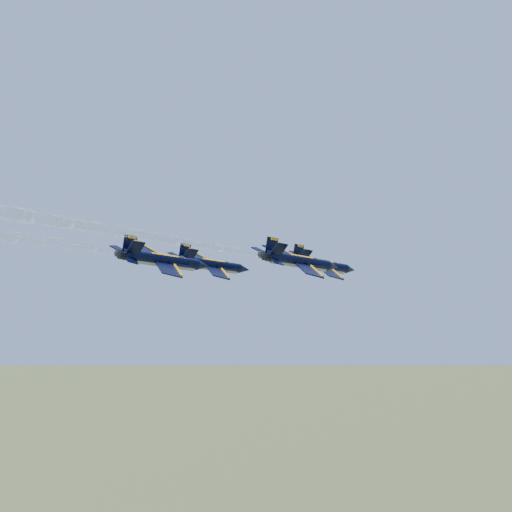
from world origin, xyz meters
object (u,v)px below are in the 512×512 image
Objects in this scene: jet_lead at (322,265)px; jet_left at (212,265)px; jet_right at (300,261)px; jet_slot at (163,260)px.

jet_left is at bearing -123.98° from jet_lead.
jet_right is at bearing 1.94° from jet_left.
jet_lead is 16.94m from jet_left.
jet_lead is 16.25m from jet_right.
jet_right is (6.02, -15.10, 0.00)m from jet_lead.
jet_lead is 29.44m from jet_slot.
jet_lead is at bearing 124.37° from jet_right.
jet_right is 18.20m from jet_slot.
jet_slot is at bearing -56.99° from jet_left.
jet_lead and jet_right have the same top height.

